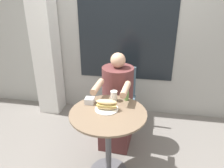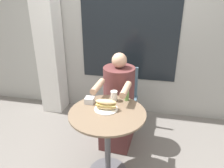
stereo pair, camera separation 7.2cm
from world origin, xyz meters
TOP-DOWN VIEW (x-y plane):
  - storefront_wall at (-0.00, 1.41)m, footprint 8.00×0.09m
  - lattice_pillar at (-1.16, 1.19)m, footprint 0.32×0.32m
  - cafe_table at (0.00, 0.00)m, footprint 0.74×0.74m
  - diner_chair at (0.01, 0.92)m, footprint 0.40×0.40m
  - seated_diner at (-0.00, 0.57)m, footprint 0.40×0.68m
  - sandwich_on_plate at (-0.02, 0.05)m, footprint 0.23×0.23m
  - drink_cup at (0.01, 0.25)m, footprint 0.07×0.07m
  - napkin_box at (-0.22, 0.14)m, footprint 0.09×0.09m
  - condiment_bottle at (0.14, 0.28)m, footprint 0.04×0.04m

SIDE VIEW (x-z plane):
  - seated_diner at x=0.00m, z-range -0.08..1.08m
  - diner_chair at x=0.01m, z-range 0.09..0.96m
  - cafe_table at x=0.00m, z-range 0.18..0.93m
  - napkin_box at x=-0.22m, z-range 0.75..0.81m
  - sandwich_on_plate at x=-0.02m, z-range 0.74..0.85m
  - drink_cup at x=0.01m, z-range 0.75..0.86m
  - condiment_bottle at x=0.14m, z-range 0.75..0.90m
  - lattice_pillar at x=-1.16m, z-range 0.00..2.40m
  - storefront_wall at x=0.00m, z-range 0.00..2.80m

